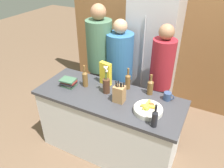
% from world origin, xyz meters
% --- Properties ---
extents(ground_plane, '(14.00, 14.00, 0.00)m').
position_xyz_m(ground_plane, '(0.00, 0.00, 0.00)').
color(ground_plane, brown).
extents(kitchen_island, '(1.82, 0.72, 0.89)m').
position_xyz_m(kitchen_island, '(0.00, 0.00, 0.45)').
color(kitchen_island, silver).
rests_on(kitchen_island, ground_plane).
extents(back_wall_wood, '(3.02, 0.12, 2.60)m').
position_xyz_m(back_wall_wood, '(0.00, 1.57, 1.30)').
color(back_wall_wood, olive).
rests_on(back_wall_wood, ground_plane).
extents(refrigerator, '(0.70, 0.63, 2.01)m').
position_xyz_m(refrigerator, '(0.14, 1.21, 1.00)').
color(refrigerator, '#B7B7BC').
rests_on(refrigerator, ground_plane).
extents(fruit_bowl, '(0.32, 0.32, 0.10)m').
position_xyz_m(fruit_bowl, '(0.52, -0.07, 0.93)').
color(fruit_bowl, silver).
rests_on(fruit_bowl, kitchen_island).
extents(knife_block, '(0.13, 0.11, 0.28)m').
position_xyz_m(knife_block, '(0.16, -0.04, 1.00)').
color(knife_block, '#A87A4C').
rests_on(knife_block, kitchen_island).
extents(flower_vase, '(0.09, 0.09, 0.36)m').
position_xyz_m(flower_vase, '(-0.06, 0.06, 1.01)').
color(flower_vase, '#4C2D1E').
rests_on(flower_vase, kitchen_island).
extents(cereal_box, '(0.17, 0.09, 0.31)m').
position_xyz_m(cereal_box, '(-0.17, 0.23, 1.05)').
color(cereal_box, yellow).
rests_on(cereal_box, kitchen_island).
extents(coffee_mug, '(0.13, 0.09, 0.10)m').
position_xyz_m(coffee_mug, '(0.65, 0.25, 0.94)').
color(coffee_mug, '#334770').
rests_on(coffee_mug, kitchen_island).
extents(book_stack, '(0.21, 0.16, 0.10)m').
position_xyz_m(book_stack, '(-0.56, -0.04, 0.94)').
color(book_stack, '#3D6047').
rests_on(book_stack, kitchen_island).
extents(bottle_oil, '(0.07, 0.07, 0.29)m').
position_xyz_m(bottle_oil, '(0.13, 0.26, 1.01)').
color(bottle_oil, brown).
rests_on(bottle_oil, kitchen_island).
extents(bottle_vinegar, '(0.07, 0.07, 0.27)m').
position_xyz_m(bottle_vinegar, '(0.43, 0.27, 1.00)').
color(bottle_vinegar, brown).
rests_on(bottle_vinegar, kitchen_island).
extents(bottle_wine, '(0.07, 0.07, 0.29)m').
position_xyz_m(bottle_wine, '(-0.37, 0.06, 1.01)').
color(bottle_wine, brown).
rests_on(bottle_wine, kitchen_island).
extents(bottle_water, '(0.06, 0.06, 0.26)m').
position_xyz_m(bottle_water, '(0.65, -0.26, 1.00)').
color(bottle_water, black).
rests_on(bottle_water, kitchen_island).
extents(person_at_sink, '(0.37, 0.37, 1.82)m').
position_xyz_m(person_at_sink, '(-0.47, 0.60, 1.02)').
color(person_at_sink, '#383842').
rests_on(person_at_sink, ground_plane).
extents(person_in_blue, '(0.38, 0.38, 1.65)m').
position_xyz_m(person_in_blue, '(-0.16, 0.64, 0.92)').
color(person_in_blue, '#383842').
rests_on(person_in_blue, ground_plane).
extents(person_in_red_tee, '(0.30, 0.30, 1.66)m').
position_xyz_m(person_in_red_tee, '(0.44, 0.66, 0.94)').
color(person_in_red_tee, '#383842').
rests_on(person_in_red_tee, ground_plane).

